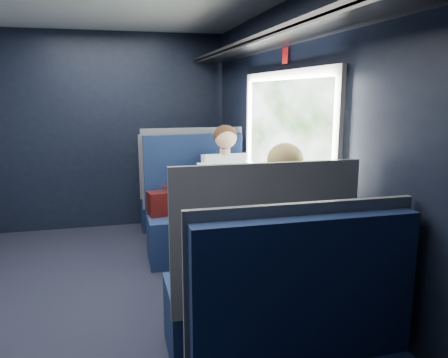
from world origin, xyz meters
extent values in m
cube|color=black|center=(0.00, 0.00, -0.01)|extent=(2.80, 4.20, 0.01)
cube|color=black|center=(1.45, 0.00, 1.15)|extent=(0.10, 4.20, 2.30)
cube|color=black|center=(0.00, 2.15, 1.15)|extent=(2.80, 0.10, 2.30)
cube|color=black|center=(0.00, -2.15, 1.15)|extent=(2.80, 0.10, 2.30)
cube|color=beige|center=(1.38, 0.00, 1.74)|extent=(0.03, 1.84, 0.07)
cube|color=beige|center=(1.38, 0.00, 0.90)|extent=(0.03, 1.84, 0.07)
cube|color=beige|center=(1.38, -0.89, 1.32)|extent=(0.03, 0.07, 0.78)
cube|color=beige|center=(1.38, 0.89, 1.32)|extent=(0.03, 0.07, 0.78)
cube|color=black|center=(1.22, 0.00, 1.98)|extent=(0.36, 4.10, 0.04)
cube|color=black|center=(1.05, 0.00, 1.96)|extent=(0.02, 4.10, 0.03)
cube|color=red|center=(1.38, 0.00, 1.89)|extent=(0.01, 0.10, 0.12)
cylinder|color=#54565E|center=(0.88, 0.00, 0.35)|extent=(0.08, 0.08, 0.70)
cube|color=silver|center=(1.06, 0.00, 0.72)|extent=(0.62, 1.00, 0.04)
cube|color=#0C1737|center=(0.85, 0.78, 0.23)|extent=(1.00, 0.50, 0.45)
cube|color=#0C1737|center=(0.85, 1.08, 0.82)|extent=(1.00, 0.10, 0.75)
cube|color=#54565E|center=(0.85, 1.14, 0.85)|extent=(1.04, 0.03, 0.82)
cube|color=#54565E|center=(0.85, 0.73, 0.55)|extent=(0.06, 0.40, 0.20)
cube|color=#420F0E|center=(0.53, 0.86, 0.57)|extent=(0.35, 0.23, 0.23)
cylinder|color=#420F0E|center=(0.53, 0.86, 0.73)|extent=(0.05, 0.14, 0.03)
cylinder|color=silver|center=(0.75, 0.64, 0.57)|extent=(0.09, 0.09, 0.24)
cylinder|color=blue|center=(0.75, 0.64, 0.71)|extent=(0.05, 0.05, 0.05)
cube|color=#0C1737|center=(0.85, -0.78, 0.23)|extent=(1.00, 0.50, 0.45)
cube|color=#0C1737|center=(0.85, -1.08, 0.82)|extent=(1.00, 0.10, 0.75)
cube|color=#54565E|center=(0.85, -1.14, 0.85)|extent=(1.04, 0.03, 0.82)
cube|color=#54565E|center=(0.85, -0.73, 0.55)|extent=(0.06, 0.40, 0.20)
cube|color=#0C1737|center=(0.85, 1.88, 0.23)|extent=(1.00, 0.40, 0.45)
cube|color=#0C1737|center=(0.85, 1.64, 0.78)|extent=(1.00, 0.10, 0.66)
cube|color=#54565E|center=(0.85, 1.59, 0.80)|extent=(1.04, 0.03, 0.72)
cube|color=#0C1737|center=(0.85, -1.64, 0.78)|extent=(1.00, 0.10, 0.66)
cube|color=#54565E|center=(0.85, -1.59, 0.80)|extent=(1.04, 0.03, 0.72)
cube|color=black|center=(1.10, 0.64, 0.53)|extent=(0.36, 0.44, 0.16)
cube|color=black|center=(1.10, 0.44, 0.23)|extent=(0.32, 0.12, 0.45)
cube|color=white|center=(1.10, 0.80, 0.78)|extent=(0.40, 0.29, 0.53)
cylinder|color=#D8A88C|center=(1.10, 0.76, 1.06)|extent=(0.10, 0.10, 0.06)
sphere|color=#D8A88C|center=(1.10, 0.74, 1.20)|extent=(0.21, 0.21, 0.21)
sphere|color=#382114|center=(1.10, 0.76, 1.21)|extent=(0.22, 0.22, 0.22)
cube|color=white|center=(0.88, 0.76, 0.78)|extent=(0.09, 0.12, 0.34)
cube|color=white|center=(1.32, 0.76, 0.78)|extent=(0.09, 0.12, 0.34)
cube|color=black|center=(1.10, -0.64, 0.53)|extent=(0.36, 0.44, 0.16)
cube|color=black|center=(1.10, -0.44, 0.23)|extent=(0.32, 0.12, 0.45)
cube|color=black|center=(1.10, -0.80, 0.78)|extent=(0.40, 0.29, 0.53)
cylinder|color=#D8A88C|center=(1.10, -0.76, 1.06)|extent=(0.10, 0.10, 0.06)
sphere|color=#D8A88C|center=(1.10, -0.74, 1.20)|extent=(0.21, 0.21, 0.21)
sphere|color=tan|center=(1.10, -0.76, 1.21)|extent=(0.22, 0.22, 0.22)
cube|color=black|center=(0.88, -0.76, 0.78)|extent=(0.09, 0.12, 0.34)
cube|color=black|center=(1.32, -0.76, 0.78)|extent=(0.09, 0.12, 0.34)
cube|color=tan|center=(1.10, -0.86, 0.90)|extent=(0.26, 0.07, 0.36)
cube|color=white|center=(0.96, -0.05, 0.74)|extent=(0.66, 0.82, 0.01)
cube|color=silver|center=(1.29, 0.10, 0.75)|extent=(0.33, 0.40, 0.02)
cube|color=silver|center=(1.42, 0.10, 0.88)|extent=(0.08, 0.35, 0.24)
cube|color=black|center=(1.41, 0.10, 0.88)|extent=(0.06, 0.31, 0.20)
cylinder|color=silver|center=(1.33, 0.23, 0.84)|extent=(0.07, 0.07, 0.20)
cylinder|color=blue|center=(1.33, 0.23, 0.96)|extent=(0.04, 0.04, 0.04)
cylinder|color=white|center=(1.33, 0.44, 0.79)|extent=(0.07, 0.07, 0.10)
camera|label=1|loc=(0.09, -3.24, 1.62)|focal=35.00mm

